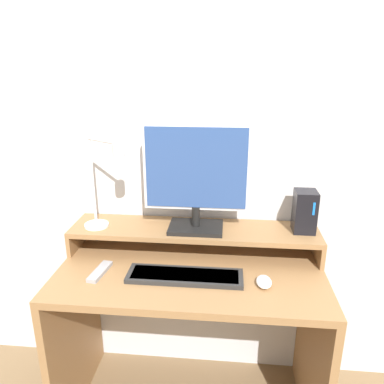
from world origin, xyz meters
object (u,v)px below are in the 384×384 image
object	(u,v)px
keyboard	(185,276)
desk_lamp	(103,188)
remote_control	(100,272)
mouse	(264,282)
monitor	(196,176)
router_dock	(305,211)

from	to	relation	value
keyboard	desk_lamp	bearing A→B (deg)	155.36
remote_control	mouse	bearing A→B (deg)	-1.87
keyboard	mouse	bearing A→B (deg)	-3.65
keyboard	monitor	bearing A→B (deg)	83.59
router_dock	keyboard	distance (m)	0.58
router_dock	monitor	bearing A→B (deg)	-176.60
monitor	desk_lamp	size ratio (longest dim) A/B	1.15
router_dock	remote_control	size ratio (longest dim) A/B	1.16
desk_lamp	router_dock	xyz separation A→B (m)	(0.85, 0.08, -0.10)
router_dock	desk_lamp	bearing A→B (deg)	-174.77
desk_lamp	keyboard	world-z (taller)	desk_lamp
keyboard	mouse	size ratio (longest dim) A/B	5.04
router_dock	keyboard	xyz separation A→B (m)	(-0.49, -0.24, -0.20)
router_dock	mouse	size ratio (longest dim) A/B	2.01
desk_lamp	keyboard	xyz separation A→B (m)	(0.36, -0.17, -0.30)
router_dock	mouse	xyz separation A→B (m)	(-0.18, -0.26, -0.19)
monitor	router_dock	bearing A→B (deg)	3.40
monitor	keyboard	size ratio (longest dim) A/B	1.01
monitor	mouse	size ratio (longest dim) A/B	5.08
monitor	router_dock	size ratio (longest dim) A/B	2.53
keyboard	mouse	distance (m)	0.31
router_dock	remote_control	world-z (taller)	router_dock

